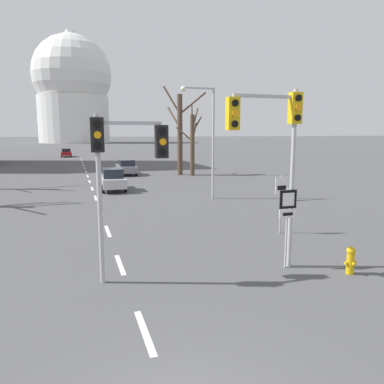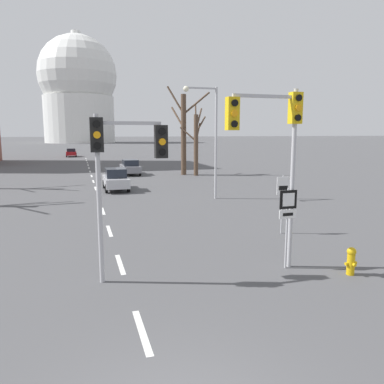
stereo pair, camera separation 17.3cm
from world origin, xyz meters
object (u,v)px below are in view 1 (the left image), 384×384
at_px(street_lamp_right, 207,130).
at_px(speed_limit_sign, 281,194).
at_px(sedan_near_left, 66,153).
at_px(sedan_near_right, 113,179).
at_px(sedan_mid_centre, 126,167).
at_px(traffic_signal_centre_tall, 121,156).
at_px(route_sign_post, 287,214).
at_px(traffic_signal_near_right, 274,134).
at_px(fire_hydrant, 351,259).

bearing_deg(street_lamp_right, speed_limit_sign, -88.97).
xyz_separation_m(sedan_near_left, sedan_near_right, (3.88, -43.15, 0.07)).
bearing_deg(sedan_mid_centre, traffic_signal_centre_tall, -97.97).
bearing_deg(sedan_near_left, traffic_signal_centre_tall, -87.76).
relative_size(traffic_signal_centre_tall, sedan_near_right, 1.21).
xyz_separation_m(route_sign_post, sedan_near_left, (-7.55, 61.72, -1.02)).
relative_size(traffic_signal_centre_tall, speed_limit_sign, 1.92).
bearing_deg(sedan_near_right, traffic_signal_near_right, -80.36).
relative_size(traffic_signal_centre_tall, sedan_near_left, 1.18).
distance_m(traffic_signal_near_right, street_lamp_right, 13.06).
height_order(traffic_signal_centre_tall, speed_limit_sign, traffic_signal_centre_tall).
bearing_deg(street_lamp_right, route_sign_post, -98.38).
bearing_deg(speed_limit_sign, sedan_near_right, 111.26).
distance_m(traffic_signal_near_right, fire_hydrant, 4.58).
height_order(route_sign_post, speed_limit_sign, route_sign_post).
relative_size(traffic_signal_near_right, fire_hydrant, 6.47).
bearing_deg(sedan_near_left, sedan_mid_centre, -78.95).
distance_m(traffic_signal_centre_tall, sedan_near_left, 61.28).
distance_m(route_sign_post, speed_limit_sign, 4.35).
distance_m(speed_limit_sign, sedan_near_left, 58.69).
height_order(route_sign_post, fire_hydrant, route_sign_post).
bearing_deg(sedan_near_left, street_lamp_right, -79.03).
bearing_deg(speed_limit_sign, fire_hydrant, -95.02).
distance_m(street_lamp_right, sedan_near_left, 49.85).
relative_size(route_sign_post, sedan_near_right, 0.65).
height_order(traffic_signal_near_right, sedan_near_left, traffic_signal_near_right).
relative_size(traffic_signal_near_right, sedan_mid_centre, 1.30).
bearing_deg(traffic_signal_centre_tall, sedan_near_right, 85.26).
relative_size(traffic_signal_centre_tall, street_lamp_right, 0.67).
bearing_deg(sedan_near_left, sedan_near_right, -84.86).
distance_m(route_sign_post, sedan_near_right, 18.95).
xyz_separation_m(traffic_signal_centre_tall, route_sign_post, (5.16, -0.55, -1.92)).
distance_m(traffic_signal_centre_tall, speed_limit_sign, 8.18).
xyz_separation_m(sedan_near_left, sedan_mid_centre, (6.38, -32.65, 0.03)).
relative_size(traffic_signal_centre_tall, fire_hydrant, 5.55).
distance_m(sedan_near_left, sedan_near_right, 43.32).
xyz_separation_m(traffic_signal_near_right, street_lamp_right, (2.43, 12.83, 0.21)).
distance_m(street_lamp_right, sedan_near_right, 8.76).
relative_size(speed_limit_sign, sedan_mid_centre, 0.58).
bearing_deg(fire_hydrant, sedan_mid_centre, 95.32).
xyz_separation_m(route_sign_post, street_lamp_right, (1.90, 12.91, 2.75)).
xyz_separation_m(traffic_signal_centre_tall, sedan_mid_centre, (3.99, 28.51, -2.91)).
relative_size(traffic_signal_near_right, speed_limit_sign, 2.24).
height_order(traffic_signal_centre_tall, sedan_mid_centre, traffic_signal_centre_tall).
xyz_separation_m(traffic_signal_centre_tall, fire_hydrant, (6.80, -1.65, -3.24)).
xyz_separation_m(traffic_signal_near_right, route_sign_post, (0.53, -0.08, -2.54)).
relative_size(fire_hydrant, sedan_near_left, 0.21).
xyz_separation_m(traffic_signal_centre_tall, street_lamp_right, (7.07, 12.36, 0.84)).
relative_size(traffic_signal_near_right, sedan_near_left, 1.38).
distance_m(traffic_signal_near_right, sedan_near_left, 62.13).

